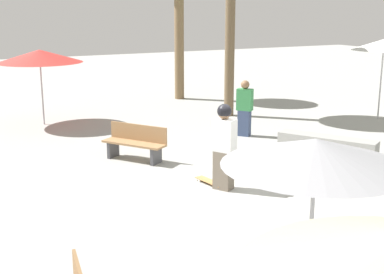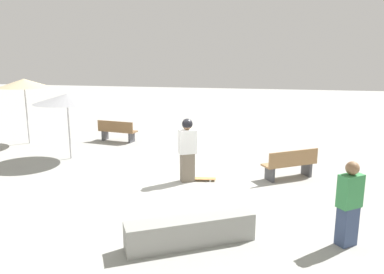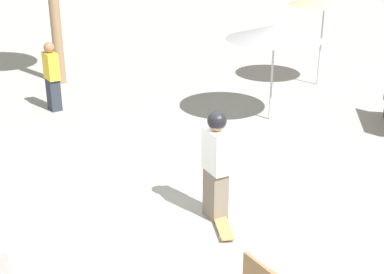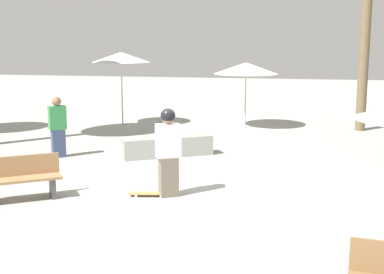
{
  "view_description": "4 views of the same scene",
  "coord_description": "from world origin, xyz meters",
  "px_view_note": "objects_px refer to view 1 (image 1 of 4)",
  "views": [
    {
      "loc": [
        8.72,
        -5.85,
        3.64
      ],
      "look_at": [
        -0.41,
        -1.09,
        1.09
      ],
      "focal_mm": 50.0,
      "sensor_mm": 36.0,
      "label": 1
    },
    {
      "loc": [
        -2.33,
        9.13,
        3.43
      ],
      "look_at": [
        -0.16,
        -0.98,
        1.15
      ],
      "focal_mm": 35.0,
      "sensor_mm": 36.0,
      "label": 2
    },
    {
      "loc": [
        -7.44,
        -0.17,
        4.38
      ],
      "look_at": [
        0.1,
        -0.15,
        1.25
      ],
      "focal_mm": 50.0,
      "sensor_mm": 36.0,
      "label": 3
    },
    {
      "loc": [
        2.24,
        -10.49,
        3.13
      ],
      "look_at": [
        0.4,
        -0.82,
        1.27
      ],
      "focal_mm": 50.0,
      "sensor_mm": 36.0,
      "label": 4
    }
  ],
  "objects_px": {
    "skateboard": "(210,181)",
    "bench_far": "(135,143)",
    "shade_umbrella_red": "(40,56)",
    "skater_main": "(224,144)",
    "shade_umbrella_grey": "(315,153)",
    "concrete_ledge": "(327,147)",
    "shade_umbrella_white": "(384,45)",
    "bystander_watching": "(245,108)"
  },
  "relations": [
    {
      "from": "skateboard",
      "to": "bench_far",
      "type": "height_order",
      "value": "bench_far"
    },
    {
      "from": "bench_far",
      "to": "shade_umbrella_red",
      "type": "distance_m",
      "value": 5.41
    },
    {
      "from": "skater_main",
      "to": "shade_umbrella_grey",
      "type": "height_order",
      "value": "shade_umbrella_grey"
    },
    {
      "from": "shade_umbrella_grey",
      "to": "shade_umbrella_red",
      "type": "height_order",
      "value": "shade_umbrella_red"
    },
    {
      "from": "skateboard",
      "to": "skater_main",
      "type": "bearing_deg",
      "value": -174.07
    },
    {
      "from": "concrete_ledge",
      "to": "shade_umbrella_red",
      "type": "xyz_separation_m",
      "value": [
        -6.96,
        -5.33,
        1.87
      ]
    },
    {
      "from": "concrete_ledge",
      "to": "shade_umbrella_white",
      "type": "relative_size",
      "value": 0.9
    },
    {
      "from": "skateboard",
      "to": "shade_umbrella_grey",
      "type": "distance_m",
      "value": 5.3
    },
    {
      "from": "skater_main",
      "to": "skateboard",
      "type": "height_order",
      "value": "skater_main"
    },
    {
      "from": "concrete_ledge",
      "to": "bench_far",
      "type": "height_order",
      "value": "bench_far"
    },
    {
      "from": "skater_main",
      "to": "bystander_watching",
      "type": "height_order",
      "value": "skater_main"
    },
    {
      "from": "shade_umbrella_red",
      "to": "bystander_watching",
      "type": "bearing_deg",
      "value": 48.77
    },
    {
      "from": "bystander_watching",
      "to": "concrete_ledge",
      "type": "bearing_deg",
      "value": 153.84
    },
    {
      "from": "skateboard",
      "to": "shade_umbrella_red",
      "type": "distance_m",
      "value": 7.91
    },
    {
      "from": "bench_far",
      "to": "skater_main",
      "type": "bearing_deg",
      "value": 162.4
    },
    {
      "from": "concrete_ledge",
      "to": "shade_umbrella_white",
      "type": "xyz_separation_m",
      "value": [
        -2.74,
        4.59,
        2.15
      ]
    },
    {
      "from": "skateboard",
      "to": "bench_far",
      "type": "xyz_separation_m",
      "value": [
        -2.41,
        -0.7,
        0.37
      ]
    },
    {
      "from": "shade_umbrella_red",
      "to": "concrete_ledge",
      "type": "bearing_deg",
      "value": 37.45
    },
    {
      "from": "shade_umbrella_red",
      "to": "shade_umbrella_grey",
      "type": "bearing_deg",
      "value": 2.15
    },
    {
      "from": "bench_far",
      "to": "shade_umbrella_red",
      "type": "bearing_deg",
      "value": -21.58
    },
    {
      "from": "skateboard",
      "to": "bench_far",
      "type": "relative_size",
      "value": 0.52
    },
    {
      "from": "shade_umbrella_grey",
      "to": "bystander_watching",
      "type": "bearing_deg",
      "value": 151.82
    },
    {
      "from": "skater_main",
      "to": "shade_umbrella_red",
      "type": "distance_m",
      "value": 8.11
    },
    {
      "from": "skateboard",
      "to": "shade_umbrella_grey",
      "type": "height_order",
      "value": "shade_umbrella_grey"
    },
    {
      "from": "bench_far",
      "to": "shade_umbrella_red",
      "type": "height_order",
      "value": "shade_umbrella_red"
    },
    {
      "from": "shade_umbrella_grey",
      "to": "shade_umbrella_red",
      "type": "bearing_deg",
      "value": -177.85
    },
    {
      "from": "skateboard",
      "to": "bystander_watching",
      "type": "distance_m",
      "value": 4.47
    },
    {
      "from": "shade_umbrella_grey",
      "to": "shade_umbrella_white",
      "type": "xyz_separation_m",
      "value": [
        -7.94,
        9.47,
        0.38
      ]
    },
    {
      "from": "shade_umbrella_grey",
      "to": "shade_umbrella_white",
      "type": "distance_m",
      "value": 12.36
    },
    {
      "from": "skateboard",
      "to": "shade_umbrella_grey",
      "type": "relative_size",
      "value": 0.38
    },
    {
      "from": "skater_main",
      "to": "bystander_watching",
      "type": "distance_m",
      "value": 4.64
    },
    {
      "from": "skater_main",
      "to": "bench_far",
      "type": "height_order",
      "value": "skater_main"
    },
    {
      "from": "shade_umbrella_grey",
      "to": "bench_far",
      "type": "bearing_deg",
      "value": 175.02
    },
    {
      "from": "skater_main",
      "to": "shade_umbrella_white",
      "type": "xyz_separation_m",
      "value": [
        -3.58,
        8.04,
        1.46
      ]
    },
    {
      "from": "shade_umbrella_red",
      "to": "bystander_watching",
      "type": "height_order",
      "value": "shade_umbrella_red"
    },
    {
      "from": "shade_umbrella_red",
      "to": "bystander_watching",
      "type": "distance_m",
      "value": 6.45
    },
    {
      "from": "skater_main",
      "to": "bench_far",
      "type": "bearing_deg",
      "value": -12.07
    },
    {
      "from": "concrete_ledge",
      "to": "shade_umbrella_white",
      "type": "bearing_deg",
      "value": 120.78
    },
    {
      "from": "bench_far",
      "to": "shade_umbrella_grey",
      "type": "distance_m",
      "value": 7.35
    },
    {
      "from": "skater_main",
      "to": "bystander_watching",
      "type": "xyz_separation_m",
      "value": [
        -3.64,
        2.86,
        -0.15
      ]
    },
    {
      "from": "bench_far",
      "to": "shade_umbrella_grey",
      "type": "height_order",
      "value": "shade_umbrella_grey"
    },
    {
      "from": "shade_umbrella_red",
      "to": "shade_umbrella_white",
      "type": "bearing_deg",
      "value": 66.94
    }
  ]
}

